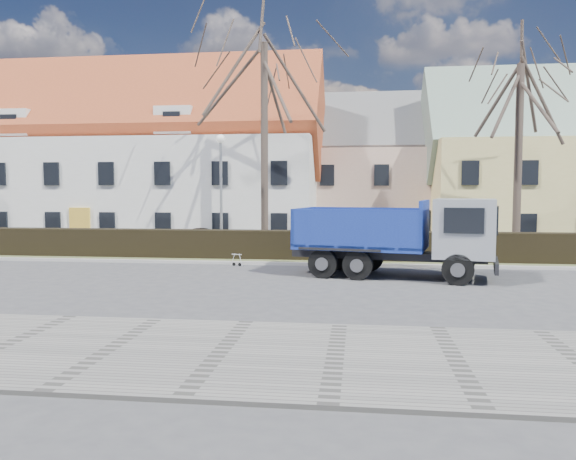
# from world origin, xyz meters

# --- Properties ---
(ground) EXTENTS (120.00, 120.00, 0.00)m
(ground) POSITION_xyz_m (0.00, 0.00, 0.00)
(ground) COLOR #424244
(sidewalk_near) EXTENTS (80.00, 5.00, 0.08)m
(sidewalk_near) POSITION_xyz_m (0.00, -8.50, 0.04)
(sidewalk_near) COLOR gray
(sidewalk_near) RESTS_ON ground
(curb_far) EXTENTS (80.00, 0.30, 0.12)m
(curb_far) POSITION_xyz_m (0.00, 4.60, 0.06)
(curb_far) COLOR #A19D99
(curb_far) RESTS_ON ground
(grass_strip) EXTENTS (80.00, 3.00, 0.10)m
(grass_strip) POSITION_xyz_m (0.00, 6.20, 0.05)
(grass_strip) COLOR #525B33
(grass_strip) RESTS_ON ground
(hedge) EXTENTS (60.00, 0.90, 1.30)m
(hedge) POSITION_xyz_m (0.00, 6.00, 0.65)
(hedge) COLOR black
(hedge) RESTS_ON ground
(building_white) EXTENTS (26.80, 10.80, 9.50)m
(building_white) POSITION_xyz_m (-13.00, 16.00, 4.75)
(building_white) COLOR silver
(building_white) RESTS_ON ground
(building_pink) EXTENTS (10.80, 8.80, 8.00)m
(building_pink) POSITION_xyz_m (4.00, 20.00, 4.00)
(building_pink) COLOR #C9A38E
(building_pink) RESTS_ON ground
(tree_1) EXTENTS (9.20, 9.20, 12.65)m
(tree_1) POSITION_xyz_m (-2.00, 8.50, 6.33)
(tree_1) COLOR #3F332C
(tree_1) RESTS_ON ground
(tree_2) EXTENTS (8.00, 8.00, 11.00)m
(tree_2) POSITION_xyz_m (10.00, 8.50, 5.50)
(tree_2) COLOR #3F332C
(tree_2) RESTS_ON ground
(dump_truck) EXTENTS (7.88, 4.24, 2.99)m
(dump_truck) POSITION_xyz_m (3.69, 1.93, 1.49)
(dump_truck) COLOR navy
(dump_truck) RESTS_ON ground
(streetlight) EXTENTS (0.46, 0.46, 5.87)m
(streetlight) POSITION_xyz_m (-3.83, 7.00, 2.94)
(streetlight) COLOR #969798
(streetlight) RESTS_ON ground
(cart_frame) EXTENTS (0.69, 0.49, 0.57)m
(cart_frame) POSITION_xyz_m (-2.61, 4.06, 0.29)
(cart_frame) COLOR silver
(cart_frame) RESTS_ON ground
(parked_car_a) EXTENTS (3.82, 2.39, 1.21)m
(parked_car_a) POSITION_xyz_m (-5.79, 11.30, 0.61)
(parked_car_a) COLOR black
(parked_car_a) RESTS_ON ground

